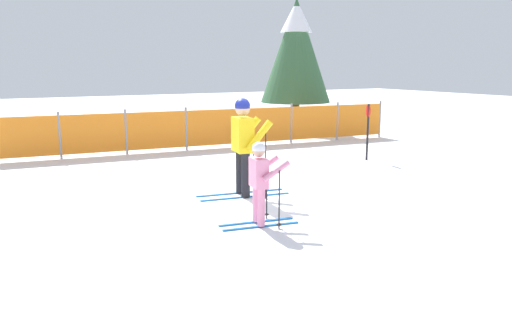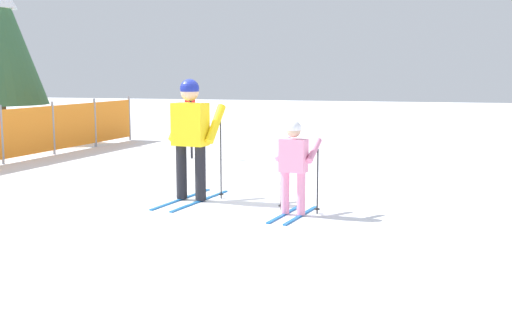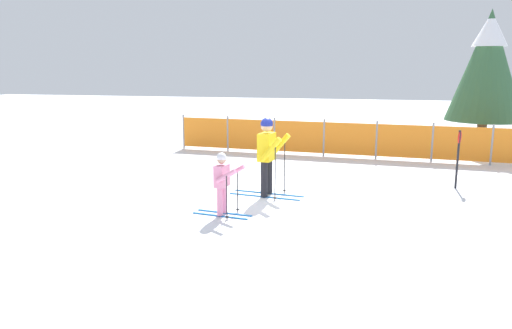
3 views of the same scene
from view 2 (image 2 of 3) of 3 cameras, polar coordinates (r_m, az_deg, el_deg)
name	(u,v)px [view 2 (image 2 of 3)]	position (r m, az deg, el deg)	size (l,w,h in m)	color
ground_plane	(196,200)	(8.94, -5.33, -3.16)	(60.00, 60.00, 0.00)	white
skier_adult	(191,129)	(8.78, -5.80, 3.16)	(1.61, 0.76, 1.67)	#1966B2
skier_child	(294,160)	(7.87, 3.40, 0.42)	(1.13, 0.55, 1.18)	#1966B2
trail_marker	(191,118)	(13.11, -5.81, 4.11)	(0.12, 0.27, 1.32)	black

